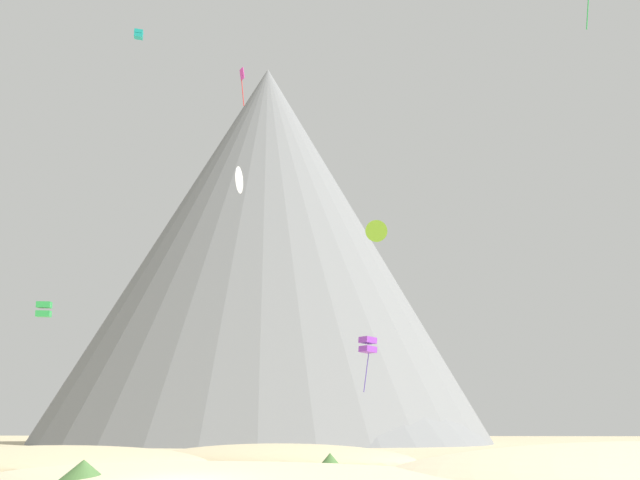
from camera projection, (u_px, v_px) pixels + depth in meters
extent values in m
ellipsoid|color=#CCBA8E|center=(279.00, 463.00, 50.94)|extent=(16.71, 9.07, 2.24)
ellipsoid|color=#CCBA8E|center=(58.00, 464.00, 49.96)|extent=(26.53, 26.42, 2.04)
cone|color=#568442|center=(519.00, 478.00, 29.51)|extent=(2.38, 2.38, 0.67)
cone|color=#477238|center=(83.00, 477.00, 27.22)|extent=(3.38, 3.38, 1.05)
cone|color=#477238|center=(330.00, 465.00, 35.87)|extent=(1.80, 1.80, 1.01)
cone|color=#477238|center=(171.00, 463.00, 45.34)|extent=(3.05, 3.05, 0.46)
cone|color=slate|center=(266.00, 248.00, 120.58)|extent=(77.79, 77.79, 53.17)
cone|color=slate|center=(254.00, 311.00, 125.59)|extent=(58.92, 58.92, 37.32)
cone|color=slate|center=(317.00, 356.00, 110.38)|extent=(56.43, 56.43, 21.92)
cube|color=purple|center=(368.00, 349.00, 82.18)|extent=(1.82, 1.82, 0.67)
cube|color=purple|center=(368.00, 340.00, 82.36)|extent=(1.82, 1.82, 0.67)
cylinder|color=#5138B2|center=(366.00, 372.00, 81.74)|extent=(0.60, 0.17, 3.69)
cube|color=#D1339E|center=(242.00, 74.00, 81.04)|extent=(0.62, 0.67, 1.13)
cylinder|color=red|center=(243.00, 93.00, 80.63)|extent=(0.36, 0.19, 2.66)
cube|color=teal|center=(139.00, 36.00, 74.04)|extent=(0.90, 0.88, 0.40)
cube|color=teal|center=(139.00, 32.00, 74.12)|extent=(0.90, 0.88, 0.40)
cube|color=green|center=(44.00, 314.00, 68.37)|extent=(1.30, 1.32, 0.55)
cube|color=green|center=(44.00, 305.00, 68.52)|extent=(1.30, 1.32, 0.55)
cylinder|color=green|center=(588.00, 8.00, 57.53)|extent=(0.42, 0.20, 3.05)
cone|color=#8CD133|center=(376.00, 231.00, 64.42)|extent=(1.66, 0.70, 1.63)
cone|color=white|center=(241.00, 180.00, 73.16)|extent=(0.53, 2.33, 2.32)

